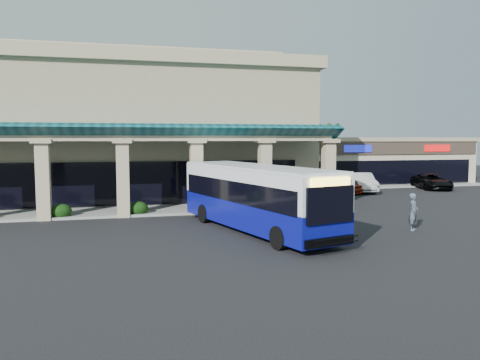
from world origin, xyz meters
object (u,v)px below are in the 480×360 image
object	(u,v)px
car_silver	(338,184)
car_gray	(432,181)
transit_bus	(256,199)
car_white	(362,182)
pedestrian	(414,212)

from	to	relation	value
car_silver	car_gray	xyz separation A→B (m)	(10.20, 0.98, -0.08)
transit_bus	car_gray	xyz separation A→B (m)	(21.88, 15.40, -0.96)
car_silver	transit_bus	bearing A→B (deg)	-148.69
transit_bus	car_white	bearing A→B (deg)	31.01
transit_bus	car_gray	size ratio (longest dim) A/B	2.29
transit_bus	pedestrian	bearing A→B (deg)	-27.86
pedestrian	car_gray	distance (m)	22.07
transit_bus	car_white	size ratio (longest dim) A/B	2.34
transit_bus	pedestrian	distance (m)	8.27
pedestrian	car_silver	xyz separation A→B (m)	(3.64, 16.21, -0.16)
transit_bus	car_silver	distance (m)	18.58
car_gray	car_silver	bearing A→B (deg)	-159.91
transit_bus	car_white	distance (m)	20.63
transit_bus	pedestrian	size ratio (longest dim) A/B	6.24
pedestrian	car_silver	size ratio (longest dim) A/B	0.41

